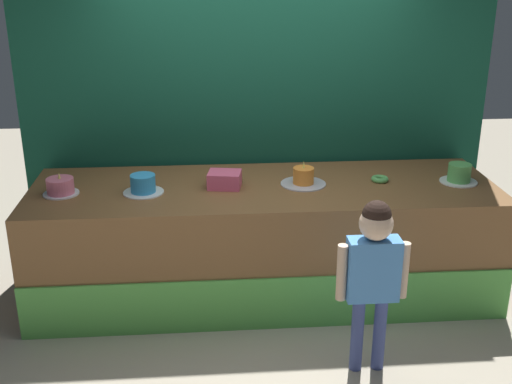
# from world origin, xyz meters

# --- Properties ---
(ground_plane) EXTENTS (12.00, 12.00, 0.00)m
(ground_plane) POSITION_xyz_m (0.00, 0.00, 0.00)
(ground_plane) COLOR #ADA38E
(stage_platform) EXTENTS (3.56, 1.14, 0.91)m
(stage_platform) POSITION_xyz_m (0.00, 0.55, 0.45)
(stage_platform) COLOR brown
(stage_platform) RESTS_ON ground_plane
(curtain_backdrop) EXTENTS (3.89, 0.08, 3.18)m
(curtain_backdrop) POSITION_xyz_m (0.00, 1.22, 1.59)
(curtain_backdrop) COLOR #144C38
(curtain_backdrop) RESTS_ON ground_plane
(child_figure) EXTENTS (0.46, 0.21, 1.19)m
(child_figure) POSITION_xyz_m (0.58, -0.53, 0.77)
(child_figure) COLOR #3F4C8C
(child_figure) RESTS_ON ground_plane
(pink_box) EXTENTS (0.27, 0.24, 0.12)m
(pink_box) POSITION_xyz_m (-0.30, 0.55, 0.97)
(pink_box) COLOR #EB5C83
(pink_box) RESTS_ON stage_platform
(donut) EXTENTS (0.13, 0.13, 0.04)m
(donut) POSITION_xyz_m (0.91, 0.58, 0.93)
(donut) COLOR #59B259
(donut) RESTS_ON stage_platform
(cake_far_left) EXTENTS (0.26, 0.26, 0.17)m
(cake_far_left) POSITION_xyz_m (-1.51, 0.50, 0.97)
(cake_far_left) COLOR silver
(cake_far_left) RESTS_ON stage_platform
(cake_center_left) EXTENTS (0.30, 0.30, 0.14)m
(cake_center_left) POSITION_xyz_m (-0.91, 0.47, 0.97)
(cake_center_left) COLOR white
(cake_center_left) RESTS_ON stage_platform
(cake_center_right) EXTENTS (0.35, 0.35, 0.19)m
(cake_center_right) POSITION_xyz_m (0.30, 0.56, 0.96)
(cake_center_right) COLOR silver
(cake_center_right) RESTS_ON stage_platform
(cake_far_right) EXTENTS (0.29, 0.29, 0.15)m
(cake_far_right) POSITION_xyz_m (1.51, 0.52, 0.97)
(cake_far_right) COLOR white
(cake_far_right) RESTS_ON stage_platform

